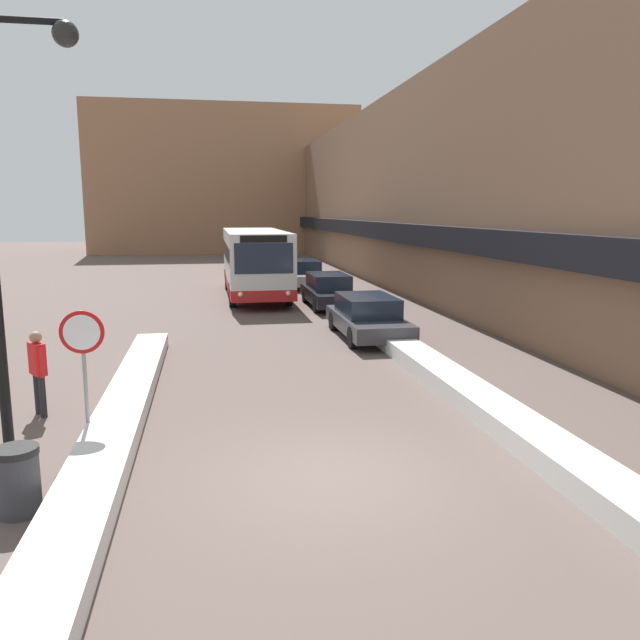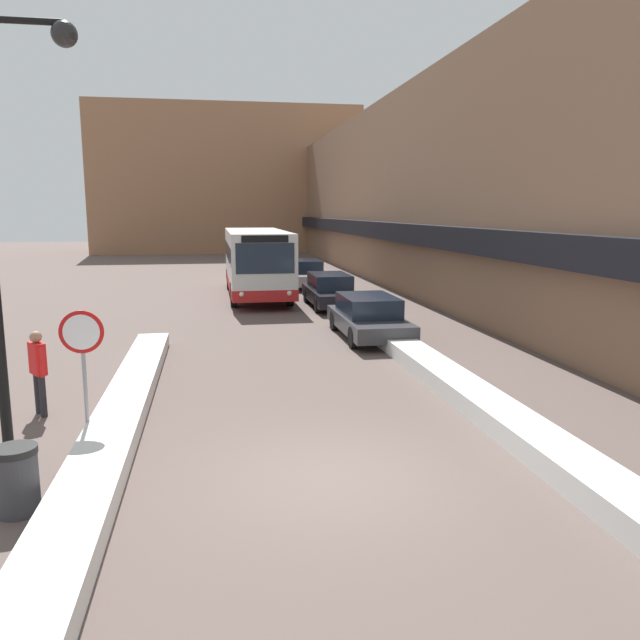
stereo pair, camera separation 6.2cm
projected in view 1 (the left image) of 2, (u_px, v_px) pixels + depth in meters
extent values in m
plane|color=brown|center=(335.00, 477.00, 9.68)|extent=(160.00, 160.00, 0.00)
cube|color=brown|center=(428.00, 193.00, 33.81)|extent=(5.00, 60.00, 10.08)
cube|color=black|center=(379.00, 230.00, 33.68)|extent=(0.50, 60.00, 0.90)
cube|color=#996B4C|center=(225.00, 181.00, 62.53)|extent=(26.00, 8.00, 14.12)
cube|color=silver|center=(121.00, 416.00, 12.05)|extent=(0.90, 14.75, 0.36)
cube|color=silver|center=(490.00, 408.00, 12.40)|extent=(0.90, 17.43, 0.42)
cube|color=silver|center=(255.00, 259.00, 29.76)|extent=(2.66, 10.13, 2.71)
cube|color=red|center=(255.00, 282.00, 29.95)|extent=(2.68, 10.15, 0.47)
cube|color=#192333|center=(255.00, 251.00, 29.69)|extent=(2.69, 9.32, 0.75)
cube|color=#192333|center=(264.00, 258.00, 24.76)|extent=(2.34, 0.03, 1.22)
cube|color=black|center=(264.00, 239.00, 24.63)|extent=(1.86, 0.03, 0.28)
sphere|color=#F2EAC6|center=(240.00, 294.00, 24.83)|extent=(0.20, 0.20, 0.20)
sphere|color=#F2EAC6|center=(288.00, 293.00, 25.16)|extent=(0.20, 0.20, 0.20)
cylinder|color=black|center=(232.00, 295.00, 26.72)|extent=(0.28, 1.07, 1.07)
cylinder|color=black|center=(288.00, 293.00, 27.14)|extent=(0.28, 1.07, 1.07)
cylinder|color=black|center=(228.00, 279.00, 32.82)|extent=(0.28, 1.07, 1.07)
cylinder|color=black|center=(274.00, 278.00, 33.23)|extent=(0.28, 1.07, 1.07)
cube|color=#38383D|center=(368.00, 322.00, 20.25)|extent=(1.87, 4.77, 0.49)
cube|color=#192333|center=(367.00, 305.00, 20.27)|extent=(1.65, 2.62, 0.62)
cylinder|color=black|center=(407.00, 336.00, 18.99)|extent=(0.20, 0.67, 0.67)
cylinder|color=black|center=(352.00, 338.00, 18.69)|extent=(0.20, 0.67, 0.67)
cylinder|color=black|center=(381.00, 319.00, 21.86)|extent=(0.20, 0.67, 0.67)
cylinder|color=black|center=(333.00, 321.00, 21.56)|extent=(0.20, 0.67, 0.67)
cube|color=black|center=(329.00, 295.00, 26.76)|extent=(1.78, 4.80, 0.53)
cube|color=#192333|center=(328.00, 281.00, 26.78)|extent=(1.56, 2.64, 0.64)
cylinder|color=black|center=(355.00, 304.00, 25.49)|extent=(0.20, 0.64, 0.64)
cylinder|color=black|center=(316.00, 305.00, 25.21)|extent=(0.20, 0.64, 0.64)
cylinder|color=black|center=(340.00, 295.00, 28.38)|extent=(0.20, 0.64, 0.64)
cylinder|color=black|center=(305.00, 295.00, 28.10)|extent=(0.20, 0.64, 0.64)
cube|color=#B7B7BC|center=(304.00, 278.00, 33.68)|extent=(1.82, 4.21, 0.55)
cube|color=#192333|center=(304.00, 266.00, 33.68)|extent=(1.61, 2.32, 0.66)
cylinder|color=black|center=(323.00, 284.00, 32.60)|extent=(0.20, 0.62, 0.62)
cylinder|color=black|center=(292.00, 285.00, 32.31)|extent=(0.20, 0.62, 0.62)
cylinder|color=black|center=(315.00, 279.00, 35.13)|extent=(0.20, 0.62, 0.62)
cylinder|color=black|center=(286.00, 279.00, 34.84)|extent=(0.20, 0.62, 0.62)
cylinder|color=gray|center=(85.00, 377.00, 11.02)|extent=(0.07, 0.07, 2.38)
cylinder|color=red|center=(82.00, 332.00, 10.86)|extent=(0.76, 0.03, 0.76)
cylinder|color=white|center=(82.00, 332.00, 10.84)|extent=(0.62, 0.01, 0.62)
cylinder|color=black|center=(18.00, 20.00, 8.47)|extent=(1.20, 0.10, 0.10)
sphere|color=black|center=(65.00, 34.00, 8.60)|extent=(0.36, 0.36, 0.36)
cylinder|color=#232328|center=(38.00, 393.00, 12.65)|extent=(0.13, 0.13, 0.86)
cylinder|color=#232328|center=(43.00, 397.00, 12.43)|extent=(0.13, 0.13, 0.86)
cube|color=red|center=(37.00, 359.00, 12.41)|extent=(0.43, 0.51, 0.64)
sphere|color=#9E7556|center=(35.00, 337.00, 12.34)|extent=(0.24, 0.24, 0.24)
cylinder|color=red|center=(33.00, 358.00, 12.59)|extent=(0.10, 0.10, 0.61)
cylinder|color=red|center=(41.00, 362.00, 12.25)|extent=(0.10, 0.10, 0.61)
cylinder|color=#38383D|center=(19.00, 484.00, 8.45)|extent=(0.56, 0.56, 0.85)
cylinder|color=black|center=(16.00, 451.00, 8.37)|extent=(0.59, 0.59, 0.10)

